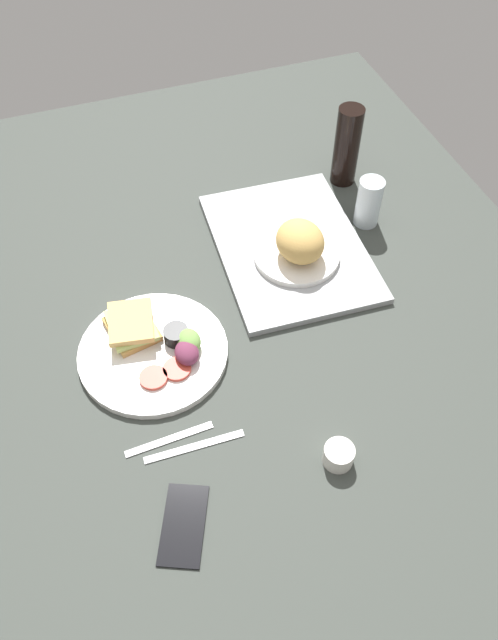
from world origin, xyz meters
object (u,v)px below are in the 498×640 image
Objects in this scene: plate_with_salad at (154,347)px; drinking_glass at (369,202)px; serving_tray at (289,247)px; espresso_cup at (339,455)px; soda_bottle at (347,146)px; knife at (194,446)px; cell_phone at (183,524)px; fork at (169,439)px; bread_plate_near at (299,246)px.

drinking_glass is at bearing 109.88° from plate_with_salad.
serving_tray is 54.70cm from espresso_cup.
plate_with_salad reaches higher than serving_tray.
knife is (61.32, -58.23, -10.21)cm from soda_bottle.
serving_tray reaches higher than cell_phone.
fork is at bearing -46.86° from soda_bottle.
espresso_cup is at bearing 118.07° from cell_phone.
serving_tray is 2.65× the size of fork.
plate_with_salad is 1.61× the size of knife.
knife is at bearing -179.84° from cell_phone.
drinking_glass reaches higher than plate_with_salad.
fork is at bearing -6.64° from plate_with_salad.
bread_plate_near is 0.95× the size of soda_bottle.
fork is 16.64cm from cell_phone.
serving_tray is at bearing -82.85° from drinking_glass.
bread_plate_near is at bearing 164.36° from cell_phone.
soda_bottle is 80.76cm from espresso_cup.
soda_bottle is 85.18cm from knife.
fork is at bearing -55.52° from drinking_glass.
espresso_cup is 0.29× the size of knife.
knife is at bearing -115.28° from espresso_cup.
plate_with_salad is (18.48, -37.31, 0.82)cm from serving_tray.
espresso_cup is 0.39× the size of cell_phone.
fork is 1.18× the size of cell_phone.
knife is (37.34, -35.83, -5.31)cm from bread_plate_near.
soda_bottle reaches higher than knife.
drinking_glass reaches higher than cell_phone.
plate_with_salad is 1.47× the size of soda_bottle.
bread_plate_near is 40.04cm from plate_with_salad.
drinking_glass is (-7.43, 21.00, 0.61)cm from bread_plate_near.
soda_bottle is at bearing 40.65° from fork.
cell_phone is at bearing -39.36° from bread_plate_near.
espresso_cup is at bearing 36.09° from plate_with_salad.
espresso_cup reaches higher than serving_tray.
plate_with_salad is at bearing -162.89° from cell_phone.
espresso_cup is at bearing -30.48° from drinking_glass.
fork is (41.77, -60.83, -5.92)cm from drinking_glass.
cell_phone is at bearing -40.59° from soda_bottle.
espresso_cup is (72.59, -34.38, -8.46)cm from soda_bottle.
serving_tray is 21.94cm from drinking_glass.
bread_plate_near is 0.65× the size of plate_with_salad.
fork is (39.12, -39.72, -0.55)cm from serving_tray.
soda_bottle is (-37.68, 59.82, 8.83)cm from plate_with_salad.
drinking_glass is 0.65× the size of knife.
serving_tray is 2.27× the size of bread_plate_near.
cell_phone is at bearing -99.05° from fork.
drinking_glass reaches higher than bread_plate_near.
drinking_glass reaches higher than espresso_cup.
plate_with_salad is 43.20cm from espresso_cup.
espresso_cup reaches higher than knife.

